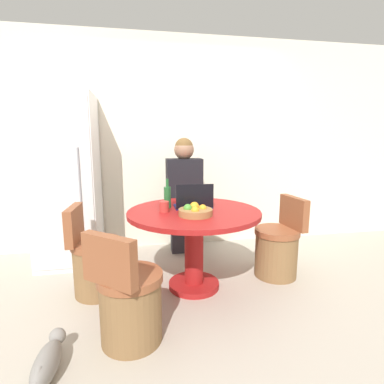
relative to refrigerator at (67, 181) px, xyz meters
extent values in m
plane|color=#B2A899|center=(1.20, -1.01, -0.92)|extent=(12.00, 12.00, 0.00)
cube|color=silver|center=(1.20, 0.38, 0.38)|extent=(7.00, 0.06, 2.60)
cube|color=white|center=(0.00, 0.01, 0.00)|extent=(0.65, 0.66, 1.84)
cube|color=silver|center=(0.00, -0.33, 0.00)|extent=(0.62, 0.01, 1.73)
cylinder|color=gray|center=(0.19, -0.34, 0.09)|extent=(0.02, 0.02, 0.55)
cylinder|color=maroon|center=(1.24, -0.84, -0.90)|extent=(0.47, 0.47, 0.05)
cylinder|color=maroon|center=(1.24, -0.84, -0.55)|extent=(0.17, 0.17, 0.65)
cylinder|color=maroon|center=(1.24, -0.84, -0.20)|extent=(1.19, 1.19, 0.04)
cylinder|color=brown|center=(0.68, -1.49, -0.70)|extent=(0.41, 0.41, 0.43)
cylinder|color=brown|center=(0.68, -1.49, -0.46)|extent=(0.44, 0.44, 0.06)
cube|color=brown|center=(0.57, -1.63, -0.28)|extent=(0.35, 0.31, 0.31)
cylinder|color=brown|center=(0.38, -0.79, -0.70)|extent=(0.41, 0.41, 0.43)
cylinder|color=brown|center=(0.38, -0.79, -0.46)|extent=(0.44, 0.44, 0.06)
cube|color=brown|center=(0.21, -0.78, -0.28)|extent=(0.09, 0.40, 0.31)
cylinder|color=brown|center=(2.10, -0.75, -0.70)|extent=(0.41, 0.41, 0.43)
cylinder|color=brown|center=(2.10, -0.75, -0.46)|extent=(0.44, 0.44, 0.06)
cube|color=brown|center=(2.28, -0.73, -0.28)|extent=(0.11, 0.40, 0.31)
cube|color=#2D2D38|center=(1.28, 0.08, -0.68)|extent=(0.28, 0.16, 0.49)
cube|color=#2D2D38|center=(1.28, 0.02, -0.36)|extent=(0.32, 0.36, 0.14)
cube|color=black|center=(1.28, -0.06, -0.03)|extent=(0.40, 0.22, 0.52)
sphere|color=#936B51|center=(1.28, -0.06, 0.33)|extent=(0.22, 0.22, 0.22)
sphere|color=brown|center=(1.28, -0.06, 0.36)|extent=(0.21, 0.21, 0.21)
cube|color=#141947|center=(1.25, -0.72, -0.17)|extent=(0.34, 0.20, 0.02)
cube|color=black|center=(1.25, -0.82, -0.06)|extent=(0.34, 0.01, 0.22)
cylinder|color=olive|center=(1.22, -1.01, -0.16)|extent=(0.29, 0.29, 0.05)
sphere|color=orange|center=(1.29, -1.00, -0.13)|extent=(0.06, 0.06, 0.06)
sphere|color=orange|center=(1.23, -0.95, -0.12)|extent=(0.08, 0.08, 0.08)
sphere|color=#4C9333|center=(1.16, -1.00, -0.12)|extent=(0.07, 0.07, 0.07)
sphere|color=orange|center=(1.21, -1.07, -0.13)|extent=(0.07, 0.07, 0.07)
cylinder|color=#B2332D|center=(0.98, -0.85, -0.14)|extent=(0.09, 0.09, 0.09)
cylinder|color=#23602D|center=(1.02, -0.69, -0.09)|extent=(0.06, 0.06, 0.19)
cylinder|color=#23602D|center=(1.02, -0.69, 0.05)|extent=(0.03, 0.03, 0.08)
ellipsoid|color=gray|center=(0.20, -1.74, -0.84)|extent=(0.15, 0.38, 0.17)
sphere|color=gray|center=(0.21, -1.53, -0.81)|extent=(0.10, 0.10, 0.10)
camera|label=1|loc=(0.76, -3.40, 0.45)|focal=28.00mm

